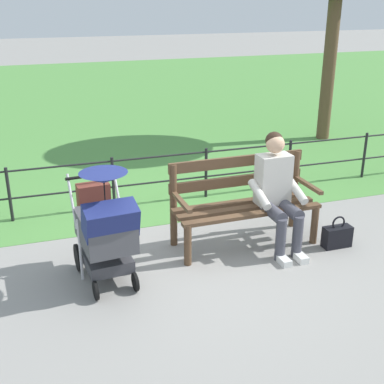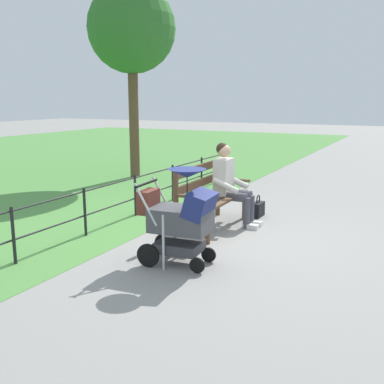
% 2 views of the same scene
% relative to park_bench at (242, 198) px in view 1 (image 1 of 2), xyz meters
% --- Properties ---
extents(ground_plane, '(60.00, 60.00, 0.00)m').
position_rel_park_bench_xyz_m(ground_plane, '(0.56, 0.12, -0.53)').
color(ground_plane, gray).
extents(grass_lawn, '(40.00, 16.00, 0.01)m').
position_rel_park_bench_xyz_m(grass_lawn, '(0.56, -8.68, -0.52)').
color(grass_lawn, '#518E42').
rests_on(grass_lawn, ground).
extents(park_bench, '(1.61, 0.62, 0.96)m').
position_rel_park_bench_xyz_m(park_bench, '(0.00, 0.00, 0.00)').
color(park_bench, brown).
rests_on(park_bench, ground).
extents(person_on_bench, '(0.54, 0.74, 1.28)m').
position_rel_park_bench_xyz_m(person_on_bench, '(-0.31, 0.22, 0.15)').
color(person_on_bench, '#42424C').
rests_on(person_on_bench, ground).
extents(stroller, '(0.57, 0.92, 1.15)m').
position_rel_park_bench_xyz_m(stroller, '(1.58, 0.38, 0.07)').
color(stroller, black).
rests_on(stroller, ground).
extents(handbag, '(0.32, 0.14, 0.37)m').
position_rel_park_bench_xyz_m(handbag, '(-0.95, 0.47, -0.40)').
color(handbag, black).
rests_on(handbag, ground).
extents(park_fence, '(8.94, 0.04, 0.70)m').
position_rel_park_bench_xyz_m(park_fence, '(0.06, -1.38, -0.10)').
color(park_fence, black).
rests_on(park_fence, ground).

